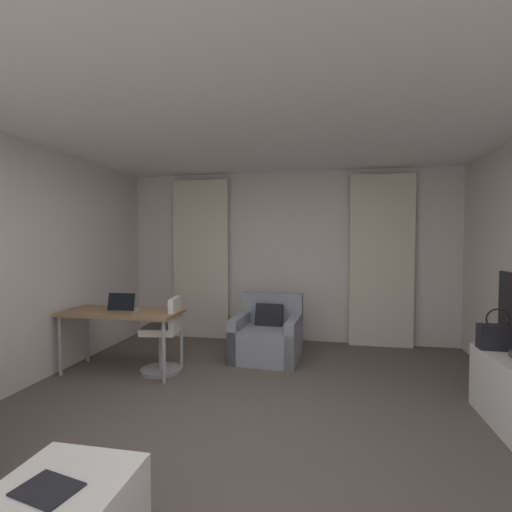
{
  "coord_description": "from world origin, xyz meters",
  "views": [
    {
      "loc": [
        0.59,
        -2.69,
        1.54
      ],
      "look_at": [
        -0.16,
        1.24,
        1.38
      ],
      "focal_mm": 25.9,
      "sensor_mm": 36.0,
      "label": 1
    }
  ],
  "objects_px": {
    "desk_chair": "(164,339)",
    "desk": "(122,316)",
    "laptop": "(125,307)",
    "armchair": "(268,337)",
    "handbag_primary": "(497,336)",
    "magazine_open": "(47,489)"
  },
  "relations": [
    {
      "from": "desk",
      "to": "desk_chair",
      "type": "relative_size",
      "value": 1.56
    },
    {
      "from": "armchair",
      "to": "handbag_primary",
      "type": "xyz_separation_m",
      "value": [
        2.25,
        -1.17,
        0.42
      ]
    },
    {
      "from": "desk_chair",
      "to": "handbag_primary",
      "type": "bearing_deg",
      "value": -7.29
    },
    {
      "from": "magazine_open",
      "to": "handbag_primary",
      "type": "relative_size",
      "value": 0.86
    },
    {
      "from": "armchair",
      "to": "handbag_primary",
      "type": "relative_size",
      "value": 2.41
    },
    {
      "from": "desk_chair",
      "to": "desk",
      "type": "bearing_deg",
      "value": -169.81
    },
    {
      "from": "desk",
      "to": "handbag_primary",
      "type": "bearing_deg",
      "value": -5.09
    },
    {
      "from": "armchair",
      "to": "magazine_open",
      "type": "height_order",
      "value": "armchair"
    },
    {
      "from": "desk",
      "to": "handbag_primary",
      "type": "relative_size",
      "value": 3.72
    },
    {
      "from": "desk",
      "to": "magazine_open",
      "type": "bearing_deg",
      "value": -66.3
    },
    {
      "from": "laptop",
      "to": "magazine_open",
      "type": "height_order",
      "value": "laptop"
    },
    {
      "from": "armchair",
      "to": "laptop",
      "type": "xyz_separation_m",
      "value": [
        -1.57,
        -0.82,
        0.49
      ]
    },
    {
      "from": "laptop",
      "to": "handbag_primary",
      "type": "xyz_separation_m",
      "value": [
        3.81,
        -0.35,
        -0.07
      ]
    },
    {
      "from": "armchair",
      "to": "desk",
      "type": "distance_m",
      "value": 1.84
    },
    {
      "from": "handbag_primary",
      "to": "desk",
      "type": "bearing_deg",
      "value": 174.91
    },
    {
      "from": "laptop",
      "to": "magazine_open",
      "type": "distance_m",
      "value": 2.71
    },
    {
      "from": "desk_chair",
      "to": "armchair",
      "type": "bearing_deg",
      "value": 33.58
    },
    {
      "from": "magazine_open",
      "to": "handbag_primary",
      "type": "distance_m",
      "value": 3.5
    },
    {
      "from": "desk",
      "to": "laptop",
      "type": "xyz_separation_m",
      "value": [
        0.03,
        0.01,
        0.11
      ]
    },
    {
      "from": "desk_chair",
      "to": "handbag_primary",
      "type": "relative_size",
      "value": 2.39
    },
    {
      "from": "laptop",
      "to": "armchair",
      "type": "bearing_deg",
      "value": 27.56
    },
    {
      "from": "desk_chair",
      "to": "handbag_primary",
      "type": "distance_m",
      "value": 3.4
    }
  ]
}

